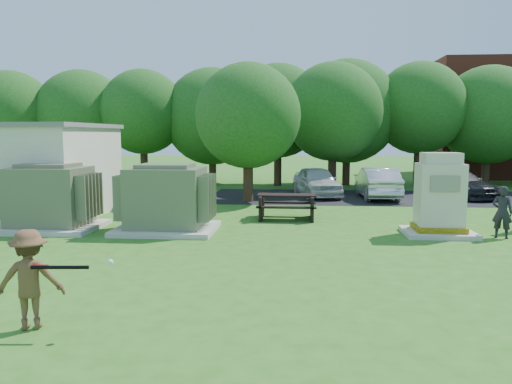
# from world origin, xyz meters

# --- Properties ---
(ground) EXTENTS (120.00, 120.00, 0.00)m
(ground) POSITION_xyz_m (0.00, 0.00, 0.00)
(ground) COLOR #2D6619
(ground) RESTS_ON ground
(parking_strip) EXTENTS (20.00, 6.00, 0.01)m
(parking_strip) POSITION_xyz_m (7.00, 13.50, 0.01)
(parking_strip) COLOR #232326
(parking_strip) RESTS_ON ground
(transformer_left) EXTENTS (3.00, 2.40, 2.07)m
(transformer_left) POSITION_xyz_m (-6.50, 4.50, 0.97)
(transformer_left) COLOR beige
(transformer_left) RESTS_ON ground
(transformer_right) EXTENTS (3.00, 2.40, 2.07)m
(transformer_right) POSITION_xyz_m (-2.80, 4.50, 0.97)
(transformer_right) COLOR beige
(transformer_right) RESTS_ON ground
(generator_cabinet) EXTENTS (2.00, 1.64, 2.44)m
(generator_cabinet) POSITION_xyz_m (5.36, 4.61, 1.07)
(generator_cabinet) COLOR beige
(generator_cabinet) RESTS_ON ground
(picnic_table) EXTENTS (2.05, 1.54, 0.88)m
(picnic_table) POSITION_xyz_m (0.82, 7.07, 0.55)
(picnic_table) COLOR black
(picnic_table) RESTS_ON ground
(batter) EXTENTS (1.12, 0.84, 1.54)m
(batter) POSITION_xyz_m (-2.83, -3.26, 0.77)
(batter) COLOR brown
(batter) RESTS_ON ground
(person_by_generator) EXTENTS (0.65, 0.57, 1.51)m
(person_by_generator) POSITION_xyz_m (7.04, 4.31, 0.75)
(person_by_generator) COLOR black
(person_by_generator) RESTS_ON ground
(car_white) EXTENTS (2.57, 4.47, 1.43)m
(car_white) POSITION_xyz_m (2.09, 13.75, 0.72)
(car_white) COLOR silver
(car_white) RESTS_ON ground
(car_silver_a) EXTENTS (1.65, 4.39, 1.43)m
(car_silver_a) POSITION_xyz_m (4.88, 13.18, 0.72)
(car_silver_a) COLOR silver
(car_silver_a) RESTS_ON ground
(car_dark) EXTENTS (3.19, 4.67, 1.26)m
(car_dark) POSITION_xyz_m (8.81, 13.92, 0.63)
(car_dark) COLOR black
(car_dark) RESTS_ON ground
(batting_equipment) EXTENTS (1.20, 0.20, 0.15)m
(batting_equipment) POSITION_xyz_m (-2.21, -3.40, 1.02)
(batting_equipment) COLOR black
(batting_equipment) RESTS_ON ground
(tree_row) EXTENTS (41.30, 13.30, 7.30)m
(tree_row) POSITION_xyz_m (1.75, 18.50, 4.15)
(tree_row) COLOR #47301E
(tree_row) RESTS_ON ground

